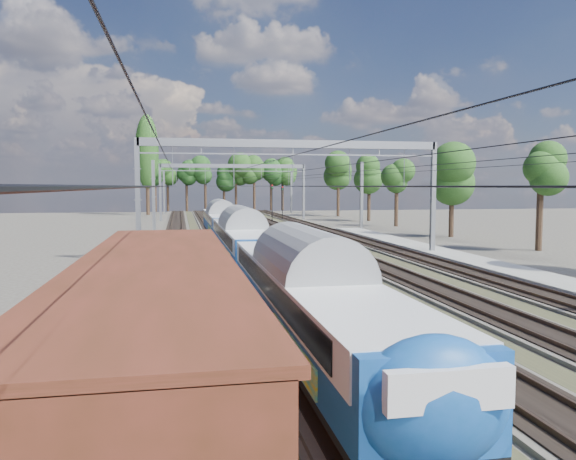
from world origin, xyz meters
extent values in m
plane|color=#47423A|center=(0.00, 0.00, 0.00)|extent=(220.00, 220.00, 0.00)
cube|color=#47423A|center=(-9.00, 45.00, 0.07)|extent=(3.00, 130.00, 0.15)
cube|color=black|center=(-9.00, 45.00, 0.17)|extent=(2.50, 130.00, 0.06)
cube|color=#473326|center=(-9.72, 45.00, 0.27)|extent=(0.08, 130.00, 0.14)
cube|color=#473326|center=(-8.28, 45.00, 0.27)|extent=(0.08, 130.00, 0.14)
cube|color=#47423A|center=(-4.50, 45.00, 0.07)|extent=(3.00, 130.00, 0.15)
cube|color=black|center=(-4.50, 45.00, 0.17)|extent=(2.50, 130.00, 0.06)
cube|color=#473326|center=(-5.22, 45.00, 0.27)|extent=(0.08, 130.00, 0.14)
cube|color=#473326|center=(-3.78, 45.00, 0.27)|extent=(0.08, 130.00, 0.14)
cube|color=#47423A|center=(0.00, 45.00, 0.07)|extent=(3.00, 130.00, 0.15)
cube|color=black|center=(0.00, 45.00, 0.17)|extent=(2.50, 130.00, 0.06)
cube|color=#473326|center=(-0.72, 45.00, 0.27)|extent=(0.08, 130.00, 0.14)
cube|color=#473326|center=(0.72, 45.00, 0.27)|extent=(0.08, 130.00, 0.14)
cube|color=#47423A|center=(4.50, 45.00, 0.07)|extent=(3.00, 130.00, 0.15)
cube|color=black|center=(4.50, 45.00, 0.17)|extent=(2.50, 130.00, 0.06)
cube|color=#473326|center=(3.78, 45.00, 0.27)|extent=(0.08, 130.00, 0.14)
cube|color=#473326|center=(5.22, 45.00, 0.27)|extent=(0.08, 130.00, 0.14)
cube|color=#47423A|center=(9.00, 45.00, 0.07)|extent=(3.00, 130.00, 0.15)
cube|color=black|center=(9.00, 45.00, 0.17)|extent=(2.50, 130.00, 0.06)
cube|color=#473326|center=(8.28, 45.00, 0.27)|extent=(0.08, 130.00, 0.14)
cube|color=#473326|center=(9.72, 45.00, 0.27)|extent=(0.08, 130.00, 0.14)
cube|color=#363223|center=(-6.75, 45.00, 0.03)|extent=(1.10, 130.00, 0.05)
cube|color=#363223|center=(-2.25, 45.00, 0.03)|extent=(1.10, 130.00, 0.05)
cube|color=#363223|center=(2.25, 45.00, 0.03)|extent=(1.10, 130.00, 0.05)
cube|color=#363223|center=(6.75, 45.00, 0.03)|extent=(1.10, 130.00, 0.05)
cube|color=gray|center=(12.00, 20.00, 0.15)|extent=(3.00, 70.00, 0.30)
cube|color=gray|center=(-11.50, 30.00, 4.50)|extent=(0.35, 0.35, 9.00)
cube|color=gray|center=(11.50, 30.00, 4.50)|extent=(0.35, 0.35, 9.00)
cube|color=gray|center=(0.00, 30.00, 8.70)|extent=(23.00, 0.35, 0.60)
cube|color=gray|center=(-11.50, 78.00, 4.50)|extent=(0.35, 0.35, 9.00)
cube|color=gray|center=(11.50, 78.00, 4.50)|extent=(0.35, 0.35, 9.00)
cube|color=gray|center=(0.00, 78.00, 8.70)|extent=(23.00, 0.35, 0.60)
cube|color=gray|center=(-11.50, 55.00, 4.25)|extent=(0.35, 0.35, 8.50)
cube|color=gray|center=(-11.50, 100.00, 4.25)|extent=(0.35, 0.35, 8.50)
cube|color=gray|center=(13.80, 55.00, 4.25)|extent=(0.35, 0.35, 8.50)
cube|color=gray|center=(13.80, 100.00, 4.25)|extent=(0.35, 0.35, 8.50)
cylinder|color=black|center=(-9.00, 45.00, 5.50)|extent=(0.03, 130.00, 0.03)
cylinder|color=black|center=(-9.00, 45.00, 6.60)|extent=(0.03, 130.00, 0.03)
cylinder|color=black|center=(-4.50, 45.00, 5.50)|extent=(0.03, 130.00, 0.03)
cylinder|color=black|center=(-4.50, 45.00, 6.60)|extent=(0.03, 130.00, 0.03)
cylinder|color=black|center=(0.00, 45.00, 5.50)|extent=(0.03, 130.00, 0.03)
cylinder|color=black|center=(0.00, 45.00, 6.60)|extent=(0.03, 130.00, 0.03)
cylinder|color=black|center=(4.50, 45.00, 5.50)|extent=(0.03, 130.00, 0.03)
cylinder|color=black|center=(4.50, 45.00, 6.60)|extent=(0.03, 130.00, 0.03)
cylinder|color=black|center=(9.00, 45.00, 5.50)|extent=(0.03, 130.00, 0.03)
cylinder|color=black|center=(9.00, 45.00, 6.60)|extent=(0.03, 130.00, 0.03)
cylinder|color=black|center=(-13.64, 110.80, 3.48)|extent=(0.56, 0.56, 6.97)
sphere|color=#193A15|center=(-13.64, 110.80, 9.05)|extent=(4.30, 4.30, 4.30)
cylinder|color=black|center=(-10.62, 111.38, 3.24)|extent=(0.56, 0.56, 6.49)
sphere|color=#193A15|center=(-10.62, 111.38, 8.43)|extent=(5.06, 5.06, 5.06)
cylinder|color=black|center=(-6.84, 110.30, 3.34)|extent=(0.56, 0.56, 6.68)
sphere|color=#193A15|center=(-6.84, 110.30, 8.69)|extent=(4.02, 4.02, 4.02)
cylinder|color=black|center=(-3.86, 113.74, 2.84)|extent=(0.56, 0.56, 5.67)
sphere|color=#193A15|center=(-3.86, 113.74, 7.37)|extent=(4.97, 4.97, 4.97)
cylinder|color=black|center=(0.61, 110.31, 3.46)|extent=(0.56, 0.56, 6.91)
sphere|color=#193A15|center=(0.61, 110.31, 8.99)|extent=(5.12, 5.12, 5.12)
cylinder|color=black|center=(3.51, 111.52, 2.91)|extent=(0.56, 0.56, 5.82)
sphere|color=#193A15|center=(3.51, 111.52, 7.57)|extent=(4.60, 4.60, 4.60)
cylinder|color=black|center=(6.99, 110.21, 2.77)|extent=(0.56, 0.56, 5.54)
sphere|color=#193A15|center=(6.99, 110.21, 7.20)|extent=(5.12, 5.12, 5.12)
cylinder|color=black|center=(10.97, 111.49, 3.33)|extent=(0.56, 0.56, 6.66)
sphere|color=#193A15|center=(10.97, 111.49, 8.66)|extent=(3.89, 3.89, 3.89)
cylinder|color=black|center=(14.15, 113.07, 3.15)|extent=(0.56, 0.56, 6.30)
sphere|color=#193A15|center=(14.15, 113.07, 8.19)|extent=(4.23, 4.23, 4.23)
cylinder|color=black|center=(21.28, 31.14, 3.11)|extent=(0.56, 0.56, 6.22)
sphere|color=#193A15|center=(21.28, 31.14, 8.09)|extent=(3.87, 3.87, 3.87)
cylinder|color=black|center=(20.33, 47.14, 2.89)|extent=(0.56, 0.56, 5.78)
sphere|color=#193A15|center=(20.33, 47.14, 7.51)|extent=(3.78, 3.78, 3.78)
cylinder|color=black|center=(19.69, 59.26, 2.55)|extent=(0.56, 0.56, 5.09)
sphere|color=#193A15|center=(19.69, 59.26, 6.62)|extent=(3.83, 3.83, 3.83)
cylinder|color=black|center=(19.52, 74.00, 2.91)|extent=(0.56, 0.56, 5.81)
sphere|color=#193A15|center=(19.52, 74.00, 7.56)|extent=(4.44, 4.44, 4.44)
cylinder|color=black|center=(20.54, 89.70, 2.67)|extent=(0.56, 0.56, 5.34)
sphere|color=#193A15|center=(20.54, 89.70, 6.95)|extent=(3.83, 3.83, 3.83)
cylinder|color=black|center=(-14.50, 98.00, 8.00)|extent=(0.70, 0.70, 16.00)
ellipsoid|color=#1F4717|center=(-14.50, 98.00, 12.00)|extent=(4.40, 4.40, 14.08)
cube|color=black|center=(-4.50, -1.19, 0.52)|extent=(1.89, 2.83, 0.76)
cube|color=black|center=(-4.50, 12.03, 0.52)|extent=(1.89, 2.83, 0.76)
cube|color=navy|center=(-4.50, 5.42, 1.94)|extent=(2.64, 18.88, 1.79)
cube|color=silver|center=(-4.50, 5.42, 2.41)|extent=(2.72, 18.13, 0.90)
cube|color=black|center=(-3.13, 5.42, 2.41)|extent=(0.04, 16.05, 0.66)
cube|color=yellow|center=(-4.50, 1.27, 1.46)|extent=(2.74, 5.29, 0.66)
cylinder|color=gray|center=(-4.50, 5.42, 2.83)|extent=(2.68, 18.88, 2.68)
cube|color=black|center=(-4.50, 18.29, 0.52)|extent=(1.89, 2.83, 0.76)
cube|color=black|center=(-4.50, 31.51, 0.52)|extent=(1.89, 2.83, 0.76)
cube|color=navy|center=(-4.50, 24.90, 1.94)|extent=(2.64, 18.88, 1.79)
cube|color=silver|center=(-4.50, 24.90, 2.41)|extent=(2.72, 18.13, 0.90)
cube|color=black|center=(-3.13, 24.90, 2.41)|extent=(0.04, 16.05, 0.66)
cube|color=yellow|center=(-4.50, 20.75, 1.46)|extent=(2.74, 5.29, 0.66)
cylinder|color=gray|center=(-4.50, 24.90, 2.83)|extent=(2.68, 18.88, 2.68)
cube|color=black|center=(-4.50, 37.77, 0.52)|extent=(1.89, 2.83, 0.76)
cube|color=black|center=(-4.50, 50.99, 0.52)|extent=(1.89, 2.83, 0.76)
cube|color=navy|center=(-4.50, 44.38, 1.94)|extent=(2.64, 18.88, 1.79)
cube|color=silver|center=(-4.50, 44.38, 2.41)|extent=(2.72, 18.13, 0.90)
cube|color=black|center=(-3.13, 44.38, 2.41)|extent=(0.04, 16.05, 0.66)
cube|color=yellow|center=(-4.50, 40.23, 1.46)|extent=(2.74, 5.29, 0.66)
cylinder|color=gray|center=(-4.50, 44.38, 2.83)|extent=(2.68, 18.88, 2.68)
ellipsoid|color=navy|center=(-4.50, -3.82, 1.98)|extent=(2.68, 1.47, 2.28)
cube|color=black|center=(-9.00, 5.07, 0.53)|extent=(2.14, 2.78, 0.75)
cube|color=black|center=(-9.00, -0.17, 1.02)|extent=(2.89, 14.97, 0.21)
cube|color=#442212|center=(-9.00, -0.17, 2.51)|extent=(2.89, 14.97, 2.78)
cube|color=#442212|center=(-9.00, -0.17, 3.96)|extent=(3.10, 14.97, 0.13)
imported|color=black|center=(0.51, 58.24, 0.92)|extent=(0.65, 0.79, 1.84)
cylinder|color=black|center=(4.99, 70.40, 2.52)|extent=(0.14, 0.14, 5.04)
cube|color=black|center=(4.99, 70.40, 5.39)|extent=(0.38, 0.27, 0.70)
sphere|color=red|center=(4.99, 70.27, 5.59)|extent=(0.16, 0.16, 0.16)
sphere|color=#0C9919|center=(4.99, 70.27, 5.24)|extent=(0.16, 0.16, 0.16)
cylinder|color=black|center=(7.95, 78.06, 2.41)|extent=(0.13, 0.13, 4.81)
cube|color=black|center=(7.95, 78.06, 5.15)|extent=(0.39, 0.31, 0.67)
sphere|color=red|center=(7.95, 77.93, 5.34)|extent=(0.15, 0.15, 0.15)
sphere|color=#0C9919|center=(7.95, 77.93, 5.01)|extent=(0.15, 0.15, 0.15)
camera|label=1|loc=(-8.50, -12.10, 5.51)|focal=35.00mm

